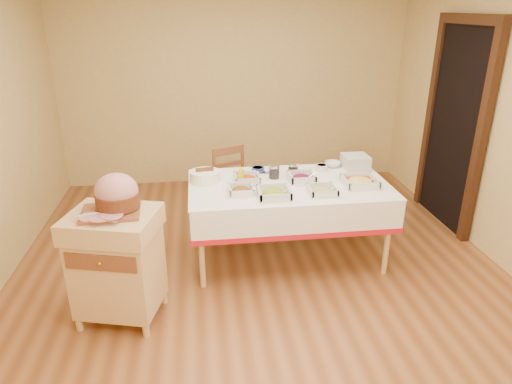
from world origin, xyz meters
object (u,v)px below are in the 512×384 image
Objects in this scene: mustard_bottle at (241,176)px; ham_on_board at (116,196)px; butcher_cart at (117,260)px; dining_chair at (235,189)px; plate_stack at (355,162)px; preserve_jar_left at (274,172)px; dining_table at (288,200)px; bread_basket at (205,176)px; preserve_jar_right at (293,170)px; brass_platter at (359,181)px.

ham_on_board is at bearing -142.83° from mustard_bottle.
dining_chair is (1.01, 1.44, -0.05)m from butcher_cart.
preserve_jar_left is at bearing -168.64° from plate_stack.
dining_table is 0.50m from mustard_bottle.
butcher_cart is 2.46m from plate_stack.
dining_chair is at bearing 162.80° from plate_stack.
preserve_jar_left is at bearing 33.82° from ham_on_board.
bread_basket reaches higher than dining_table.
dining_table is at bearing -3.36° from mustard_bottle.
plate_stack is (2.19, 1.07, 0.32)m from butcher_cart.
dining_chair is 6.80× the size of preserve_jar_left.
dining_table is 0.29m from preserve_jar_left.
dining_chair is at bearing 121.64° from preserve_jar_left.
bread_basket is (-0.76, 0.16, 0.21)m from dining_table.
ham_on_board is 1.23m from mustard_bottle.
ham_on_board is 2.39m from plate_stack.
plate_stack is (1.50, 0.17, 0.02)m from bread_basket.
bread_basket is at bearing -120.55° from dining_chair.
butcher_cart reaches higher than bread_basket.
dining_table is 7.44× the size of plate_stack.
mustard_bottle reaches higher than butcher_cart.
ham_on_board is at bearing -146.18° from preserve_jar_left.
ham_on_board is (0.04, 0.03, 0.51)m from butcher_cart.
dining_table is 2.05× the size of dining_chair.
bread_basket is at bearing -176.59° from preserve_jar_right.
ham_on_board reaches higher than mustard_bottle.
brass_platter is at bearing -16.07° from preserve_jar_left.
mustard_bottle is at bearing -157.80° from preserve_jar_left.
plate_stack is at bearing 6.56° from bread_basket.
mustard_bottle is at bearing 175.52° from brass_platter.
brass_platter is at bearing 17.56° from ham_on_board.
dining_table is at bearing -155.99° from plate_stack.
preserve_jar_left is 0.47× the size of bread_basket.
dining_chair is 0.73m from preserve_jar_left.
dining_chair reaches higher than bread_basket.
plate_stack reaches higher than bread_basket.
ham_on_board is at bearing -124.50° from dining_chair.
butcher_cart is at bearing -148.16° from preserve_jar_right.
bread_basket is 1.42m from brass_platter.
ham_on_board is 3.34× the size of preserve_jar_left.
mustard_bottle is 0.35m from bread_basket.
ham_on_board reaches higher than butcher_cart.
ham_on_board is at bearing -126.78° from bread_basket.
dining_table is at bearing 26.78° from ham_on_board.
preserve_jar_left is 0.35m from mustard_bottle.
mustard_bottle is 0.56× the size of brass_platter.
mustard_bottle is 0.74× the size of plate_stack.
preserve_jar_right is at bearing 31.64° from ham_on_board.
bread_basket is at bearing 53.22° from ham_on_board.
butcher_cart is 1.00× the size of dining_chair.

